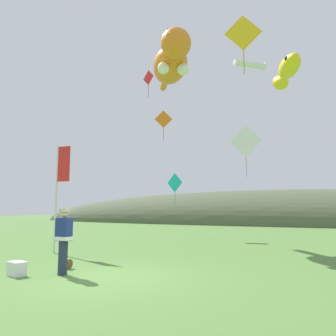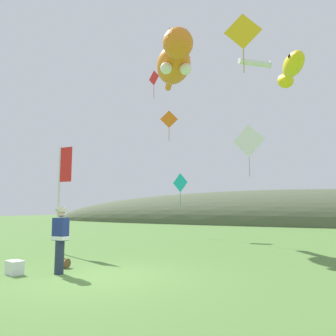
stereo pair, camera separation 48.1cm
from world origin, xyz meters
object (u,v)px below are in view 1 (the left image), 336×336
(kite_diamond_teal, at_px, (175,183))
(festival_attendant, at_px, (64,238))
(kite_giant_cat, at_px, (171,62))
(picnic_cooler, at_px, (17,269))
(kite_diamond_white, at_px, (246,141))
(kite_diamond_gold, at_px, (243,33))
(kite_spool, at_px, (67,264))
(kite_diamond_orange, at_px, (164,119))
(festival_banner_pole, at_px, (60,182))
(kite_fish_windsock, at_px, (287,70))
(kite_diamond_red, at_px, (148,78))
(kite_tube_streamer, at_px, (250,64))

(kite_diamond_teal, bearing_deg, festival_attendant, -80.47)
(festival_attendant, bearing_deg, kite_giant_cat, 92.74)
(kite_giant_cat, xyz_separation_m, kite_diamond_teal, (-1.67, 4.31, -5.94))
(festival_attendant, height_order, picnic_cooler, festival_attendant)
(kite_diamond_white, xyz_separation_m, kite_diamond_gold, (0.70, -3.51, 3.34))
(kite_giant_cat, relative_size, kite_diamond_gold, 2.44)
(kite_spool, relative_size, kite_diamond_teal, 0.13)
(picnic_cooler, xyz_separation_m, kite_diamond_gold, (5.00, 5.16, 7.95))
(kite_diamond_teal, bearing_deg, kite_diamond_gold, -51.64)
(kite_diamond_white, height_order, kite_diamond_teal, kite_diamond_white)
(kite_diamond_orange, bearing_deg, festival_banner_pole, -90.32)
(festival_attendant, bearing_deg, kite_fish_windsock, 61.07)
(festival_attendant, distance_m, kite_diamond_red, 16.16)
(kite_fish_windsock, xyz_separation_m, kite_tube_streamer, (-2.25, 2.73, 1.84))
(festival_attendant, xyz_separation_m, kite_diamond_teal, (-2.05, 12.23, 2.38))
(picnic_cooler, bearing_deg, festival_attendant, 29.79)
(kite_giant_cat, bearing_deg, kite_fish_windsock, 14.61)
(kite_giant_cat, height_order, kite_diamond_teal, kite_giant_cat)
(kite_tube_streamer, height_order, kite_diamond_teal, kite_tube_streamer)
(kite_tube_streamer, relative_size, kite_diamond_white, 0.74)
(kite_spool, distance_m, kite_diamond_red, 16.01)
(kite_diamond_red, xyz_separation_m, kite_diamond_teal, (1.98, -0.03, -7.34))
(festival_attendant, height_order, kite_fish_windsock, kite_fish_windsock)
(kite_tube_streamer, bearing_deg, kite_diamond_teal, 178.42)
(kite_diamond_gold, bearing_deg, picnic_cooler, -134.13)
(kite_diamond_red, relative_size, kite_diamond_teal, 0.92)
(picnic_cooler, relative_size, kite_giant_cat, 0.10)
(kite_diamond_white, relative_size, kite_diamond_orange, 1.15)
(picnic_cooler, height_order, kite_diamond_gold, kite_diamond_gold)
(festival_banner_pole, height_order, kite_diamond_teal, festival_banner_pole)
(kite_giant_cat, bearing_deg, kite_diamond_white, 2.73)
(picnic_cooler, relative_size, kite_fish_windsock, 0.17)
(kite_diamond_orange, bearing_deg, kite_fish_windsock, -21.57)
(kite_fish_windsock, bearing_deg, kite_giant_cat, -165.39)
(kite_giant_cat, relative_size, kite_fish_windsock, 1.71)
(kite_tube_streamer, distance_m, kite_diamond_gold, 7.88)
(kite_fish_windsock, relative_size, kite_diamond_orange, 1.54)
(kite_spool, xyz_separation_m, kite_diamond_gold, (4.48, 3.85, 8.00))
(picnic_cooler, relative_size, festival_banner_pole, 0.13)
(festival_attendant, height_order, kite_diamond_teal, kite_diamond_teal)
(kite_diamond_white, bearing_deg, kite_spool, -117.18)
(kite_tube_streamer, distance_m, kite_diamond_orange, 6.51)
(kite_tube_streamer, bearing_deg, kite_giant_cat, -128.34)
(festival_attendant, distance_m, kite_diamond_orange, 14.62)
(kite_giant_cat, distance_m, kite_diamond_teal, 7.53)
(festival_banner_pole, distance_m, kite_diamond_teal, 9.20)
(kite_tube_streamer, bearing_deg, kite_fish_windsock, -50.54)
(kite_diamond_red, relative_size, kite_diamond_gold, 0.86)
(kite_diamond_red, bearing_deg, kite_diamond_white, -29.63)
(festival_attendant, distance_m, kite_diamond_teal, 12.62)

